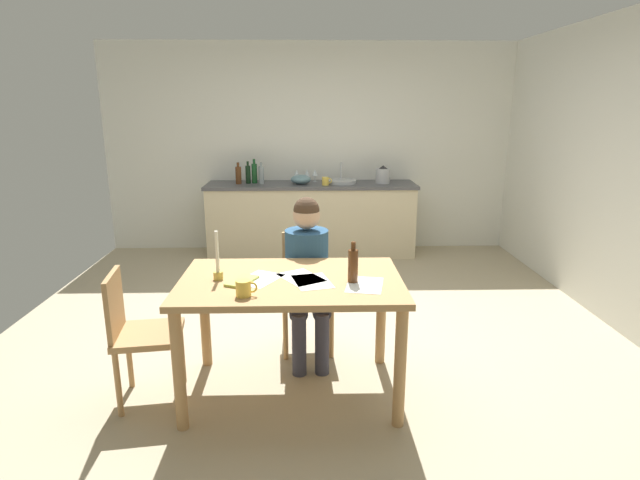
{
  "coord_description": "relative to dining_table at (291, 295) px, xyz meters",
  "views": [
    {
      "loc": [
        -0.05,
        -4.02,
        1.83
      ],
      "look_at": [
        0.04,
        -0.31,
        0.85
      ],
      "focal_mm": 28.54,
      "sensor_mm": 36.0,
      "label": 1
    }
  ],
  "objects": [
    {
      "name": "mixing_bowl",
      "position": [
        0.03,
        3.21,
        0.28
      ],
      "size": [
        0.25,
        0.25,
        0.11
      ],
      "primitive_type": "ellipsoid",
      "color": "#668C99",
      "rests_on": "kitchen_counter"
    },
    {
      "name": "book_magazine",
      "position": [
        -0.3,
        -0.06,
        0.12
      ],
      "size": [
        0.2,
        0.25,
        0.02
      ],
      "primitive_type": "cube",
      "rotation": [
        0.0,
        0.0,
        -0.42
      ],
      "color": "#ABB350",
      "rests_on": "dining_table"
    },
    {
      "name": "chair_at_table",
      "position": [
        0.1,
        0.68,
        -0.18
      ],
      "size": [
        0.42,
        0.42,
        0.89
      ],
      "color": "tan",
      "rests_on": "ground"
    },
    {
      "name": "bottle_oil",
      "position": [
        -0.73,
        3.23,
        0.34
      ],
      "size": [
        0.07,
        0.07,
        0.26
      ],
      "color": "#593319",
      "rests_on": "kitchen_counter"
    },
    {
      "name": "paper_bill",
      "position": [
        -0.2,
        -0.0,
        0.11
      ],
      "size": [
        0.33,
        0.36,
        0.0
      ],
      "primitive_type": "cube",
      "rotation": [
        0.0,
        0.0,
        -0.5
      ],
      "color": "white",
      "rests_on": "dining_table"
    },
    {
      "name": "chair_side_empty",
      "position": [
        -0.95,
        -0.07,
        -0.2
      ],
      "size": [
        0.45,
        0.45,
        0.86
      ],
      "color": "tan",
      "rests_on": "ground"
    },
    {
      "name": "teacup_on_counter",
      "position": [
        0.33,
        3.1,
        0.27
      ],
      "size": [
        0.12,
        0.08,
        0.1
      ],
      "color": "#F2CC4C",
      "rests_on": "kitchen_counter"
    },
    {
      "name": "kitchen_counter",
      "position": [
        0.16,
        3.25,
        -0.22
      ],
      "size": [
        2.58,
        0.64,
        0.9
      ],
      "color": "beige",
      "rests_on": "ground"
    },
    {
      "name": "ground_plane",
      "position": [
        0.16,
        1.01,
        -0.7
      ],
      "size": [
        5.2,
        5.2,
        0.04
      ],
      "primitive_type": "cube",
      "color": "tan"
    },
    {
      "name": "bottle_sauce",
      "position": [
        -0.46,
        3.24,
        0.33
      ],
      "size": [
        0.06,
        0.06,
        0.26
      ],
      "color": "#8C999E",
      "rests_on": "kitchen_counter"
    },
    {
      "name": "stovetop_kettle",
      "position": [
        1.05,
        3.25,
        0.32
      ],
      "size": [
        0.18,
        0.18,
        0.22
      ],
      "color": "#B7BABF",
      "rests_on": "kitchen_counter"
    },
    {
      "name": "wine_bottle_on_table",
      "position": [
        0.38,
        -0.07,
        0.22
      ],
      "size": [
        0.06,
        0.06,
        0.25
      ],
      "color": "#593319",
      "rests_on": "dining_table"
    },
    {
      "name": "coffee_mug",
      "position": [
        -0.26,
        -0.29,
        0.16
      ],
      "size": [
        0.12,
        0.09,
        0.09
      ],
      "color": "#F2CC4C",
      "rests_on": "dining_table"
    },
    {
      "name": "sink_unit",
      "position": [
        0.54,
        3.26,
        0.25
      ],
      "size": [
        0.36,
        0.36,
        0.24
      ],
      "color": "#B2B7BC",
      "rests_on": "kitchen_counter"
    },
    {
      "name": "paper_receipt",
      "position": [
        0.06,
        0.02,
        0.11
      ],
      "size": [
        0.33,
        0.36,
        0.0
      ],
      "primitive_type": "cube",
      "rotation": [
        0.0,
        0.0,
        0.54
      ],
      "color": "white",
      "rests_on": "dining_table"
    },
    {
      "name": "wine_glass_back_left",
      "position": [
        -0.03,
        3.4,
        0.33
      ],
      "size": [
        0.07,
        0.07,
        0.15
      ],
      "color": "silver",
      "rests_on": "kitchen_counter"
    },
    {
      "name": "wall_right",
      "position": [
        2.76,
        1.01,
        0.62
      ],
      "size": [
        0.12,
        5.2,
        2.6
      ],
      "primitive_type": "cube",
      "color": "silver",
      "rests_on": "ground"
    },
    {
      "name": "bottle_vinegar",
      "position": [
        -0.62,
        3.27,
        0.34
      ],
      "size": [
        0.06,
        0.06,
        0.27
      ],
      "color": "black",
      "rests_on": "kitchen_counter"
    },
    {
      "name": "candlestick",
      "position": [
        -0.45,
        0.0,
        0.2
      ],
      "size": [
        0.06,
        0.06,
        0.31
      ],
      "color": "gold",
      "rests_on": "dining_table"
    },
    {
      "name": "paper_envelope",
      "position": [
        0.45,
        -0.12,
        0.11
      ],
      "size": [
        0.26,
        0.33,
        0.0
      ],
      "primitive_type": "cube",
      "rotation": [
        0.0,
        0.0,
        -0.2
      ],
      "color": "white",
      "rests_on": "dining_table"
    },
    {
      "name": "dining_table",
      "position": [
        0.0,
        0.0,
        0.0
      ],
      "size": [
        1.39,
        0.89,
        0.79
      ],
      "color": "tan",
      "rests_on": "ground"
    },
    {
      "name": "paper_letter",
      "position": [
        0.13,
        -0.06,
        0.11
      ],
      "size": [
        0.27,
        0.34,
        0.0
      ],
      "primitive_type": "cube",
      "rotation": [
        0.0,
        0.0,
        0.24
      ],
      "color": "white",
      "rests_on": "dining_table"
    },
    {
      "name": "person_seated",
      "position": [
        0.1,
        0.54,
        0.0
      ],
      "size": [
        0.34,
        0.6,
        1.19
      ],
      "color": "navy",
      "rests_on": "ground"
    },
    {
      "name": "wine_glass_by_kettle",
      "position": [
        0.1,
        3.4,
        0.33
      ],
      "size": [
        0.07,
        0.07,
        0.15
      ],
      "color": "silver",
      "rests_on": "kitchen_counter"
    },
    {
      "name": "wine_glass_near_sink",
      "position": [
        0.21,
        3.4,
        0.33
      ],
      "size": [
        0.07,
        0.07,
        0.15
      ],
      "color": "silver",
      "rests_on": "kitchen_counter"
    },
    {
      "name": "wall_back",
      "position": [
        0.16,
        3.61,
        0.62
      ],
      "size": [
        5.2,
        0.12,
        2.6
      ],
      "primitive_type": "cube",
      "color": "silver",
      "rests_on": "ground"
    },
    {
      "name": "bottle_wine_red",
      "position": [
        -0.54,
        3.29,
        0.35
      ],
      "size": [
        0.07,
        0.07,
        0.3
      ],
      "color": "#194C23",
      "rests_on": "kitchen_counter"
    }
  ]
}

